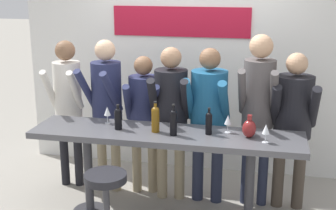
# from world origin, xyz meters

# --- Properties ---
(back_wall) EXTENTS (4.26, 0.12, 2.76)m
(back_wall) POSITION_xyz_m (-0.00, 1.47, 1.39)
(back_wall) COLOR silver
(back_wall) RESTS_ON ground_plane
(tasting_table) EXTENTS (2.66, 0.61, 0.95)m
(tasting_table) POSITION_xyz_m (-0.00, 0.00, 0.82)
(tasting_table) COLOR #4C4C51
(tasting_table) RESTS_ON ground_plane
(bar_stool) EXTENTS (0.39, 0.39, 0.76)m
(bar_stool) POSITION_xyz_m (-0.40, -0.66, 0.51)
(bar_stool) COLOR #333338
(bar_stool) RESTS_ON ground_plane
(person_far_left) EXTENTS (0.40, 0.53, 1.73)m
(person_far_left) POSITION_xyz_m (-1.27, 0.58, 1.09)
(person_far_left) COLOR black
(person_far_left) RESTS_ON ground_plane
(person_left) EXTENTS (0.47, 0.59, 1.75)m
(person_left) POSITION_xyz_m (-0.80, 0.57, 1.10)
(person_left) COLOR gray
(person_left) RESTS_ON ground_plane
(person_center_left) EXTENTS (0.45, 0.54, 1.58)m
(person_center_left) POSITION_xyz_m (-0.38, 0.59, 0.98)
(person_center_left) COLOR gray
(person_center_left) RESTS_ON ground_plane
(person_center) EXTENTS (0.45, 0.56, 1.71)m
(person_center) POSITION_xyz_m (-0.06, 0.50, 1.06)
(person_center) COLOR gray
(person_center) RESTS_ON ground_plane
(person_center_right) EXTENTS (0.48, 0.57, 1.71)m
(person_center_right) POSITION_xyz_m (0.35, 0.51, 1.05)
(person_center_right) COLOR #23283D
(person_center_right) RESTS_ON ground_plane
(person_right) EXTENTS (0.40, 0.55, 1.86)m
(person_right) POSITION_xyz_m (0.86, 0.55, 1.17)
(person_right) COLOR #23283D
(person_right) RESTS_ON ground_plane
(person_far_right) EXTENTS (0.46, 0.54, 1.68)m
(person_far_right) POSITION_xyz_m (1.22, 0.55, 1.04)
(person_far_right) COLOR #473D33
(person_far_right) RESTS_ON ground_plane
(wine_bottle_0) EXTENTS (0.07, 0.07, 0.31)m
(wine_bottle_0) POSITION_xyz_m (0.09, -0.07, 1.09)
(wine_bottle_0) COLOR black
(wine_bottle_0) RESTS_ON tasting_table
(wine_bottle_1) EXTENTS (0.08, 0.08, 0.31)m
(wine_bottle_1) POSITION_xyz_m (-0.10, -0.01, 1.09)
(wine_bottle_1) COLOR brown
(wine_bottle_1) RESTS_ON tasting_table
(wine_bottle_2) EXTENTS (0.07, 0.07, 0.25)m
(wine_bottle_2) POSITION_xyz_m (-0.48, -0.01, 1.07)
(wine_bottle_2) COLOR black
(wine_bottle_2) RESTS_ON tasting_table
(wine_bottle_3) EXTENTS (0.06, 0.06, 0.26)m
(wine_bottle_3) POSITION_xyz_m (0.41, 0.03, 1.07)
(wine_bottle_3) COLOR black
(wine_bottle_3) RESTS_ON tasting_table
(wine_glass_0) EXTENTS (0.07, 0.07, 0.18)m
(wine_glass_0) POSITION_xyz_m (-0.65, 0.15, 1.08)
(wine_glass_0) COLOR silver
(wine_glass_0) RESTS_ON tasting_table
(wine_glass_1) EXTENTS (0.07, 0.07, 0.18)m
(wine_glass_1) POSITION_xyz_m (0.59, 0.11, 1.08)
(wine_glass_1) COLOR silver
(wine_glass_1) RESTS_ON tasting_table
(wine_glass_2) EXTENTS (0.07, 0.07, 0.18)m
(wine_glass_2) POSITION_xyz_m (0.95, -0.10, 1.08)
(wine_glass_2) COLOR silver
(wine_glass_2) RESTS_ON tasting_table
(decorative_vase) EXTENTS (0.13, 0.13, 0.22)m
(decorative_vase) POSITION_xyz_m (0.79, 0.02, 1.04)
(decorative_vase) COLOR maroon
(decorative_vase) RESTS_ON tasting_table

